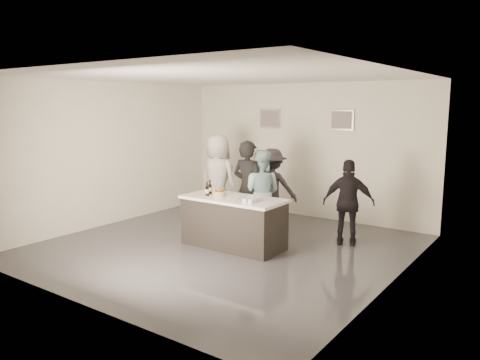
{
  "coord_description": "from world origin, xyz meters",
  "views": [
    {
      "loc": [
        4.93,
        -6.43,
        2.53
      ],
      "look_at": [
        0.0,
        0.5,
        1.15
      ],
      "focal_mm": 35.0,
      "sensor_mm": 36.0,
      "label": 1
    }
  ],
  "objects_px": {
    "cake": "(219,194)",
    "beer_bottle_b": "(207,189)",
    "beer_bottle_a": "(210,187)",
    "person_main_blue": "(260,192)",
    "person_guest_back": "(272,187)",
    "person_main_black": "(248,188)",
    "bar_counter": "(234,222)",
    "person_guest_left": "(218,179)",
    "person_guest_right": "(349,203)"
  },
  "relations": [
    {
      "from": "cake",
      "to": "person_main_black",
      "type": "relative_size",
      "value": 0.12
    },
    {
      "from": "beer_bottle_b",
      "to": "person_guest_back",
      "type": "distance_m",
      "value": 1.9
    },
    {
      "from": "cake",
      "to": "person_main_blue",
      "type": "bearing_deg",
      "value": 76.11
    },
    {
      "from": "person_main_black",
      "to": "person_main_blue",
      "type": "height_order",
      "value": "person_main_black"
    },
    {
      "from": "beer_bottle_b",
      "to": "person_guest_back",
      "type": "xyz_separation_m",
      "value": [
        0.22,
        1.87,
        -0.22
      ]
    },
    {
      "from": "cake",
      "to": "beer_bottle_a",
      "type": "bearing_deg",
      "value": 165.4
    },
    {
      "from": "beer_bottle_b",
      "to": "person_main_blue",
      "type": "xyz_separation_m",
      "value": [
        0.43,
        1.1,
        -0.19
      ]
    },
    {
      "from": "cake",
      "to": "bar_counter",
      "type": "bearing_deg",
      "value": 6.59
    },
    {
      "from": "person_guest_left",
      "to": "person_main_black",
      "type": "bearing_deg",
      "value": 160.77
    },
    {
      "from": "beer_bottle_a",
      "to": "beer_bottle_b",
      "type": "relative_size",
      "value": 1.0
    },
    {
      "from": "cake",
      "to": "beer_bottle_b",
      "type": "distance_m",
      "value": 0.24
    },
    {
      "from": "beer_bottle_a",
      "to": "person_guest_left",
      "type": "relative_size",
      "value": 0.14
    },
    {
      "from": "bar_counter",
      "to": "person_guest_back",
      "type": "distance_m",
      "value": 1.78
    },
    {
      "from": "person_main_blue",
      "to": "beer_bottle_a",
      "type": "bearing_deg",
      "value": 41.79
    },
    {
      "from": "beer_bottle_a",
      "to": "person_guest_back",
      "type": "bearing_deg",
      "value": 79.61
    },
    {
      "from": "person_main_black",
      "to": "beer_bottle_a",
      "type": "bearing_deg",
      "value": 67.47
    },
    {
      "from": "beer_bottle_a",
      "to": "person_main_black",
      "type": "xyz_separation_m",
      "value": [
        0.33,
        0.75,
        -0.1
      ]
    },
    {
      "from": "beer_bottle_a",
      "to": "person_guest_right",
      "type": "xyz_separation_m",
      "value": [
        2.18,
        1.26,
        -0.25
      ]
    },
    {
      "from": "cake",
      "to": "person_guest_back",
      "type": "bearing_deg",
      "value": 88.88
    },
    {
      "from": "person_main_black",
      "to": "bar_counter",
      "type": "bearing_deg",
      "value": 107.64
    },
    {
      "from": "person_main_blue",
      "to": "person_guest_back",
      "type": "xyz_separation_m",
      "value": [
        -0.21,
        0.77,
        -0.03
      ]
    },
    {
      "from": "person_main_blue",
      "to": "person_main_black",
      "type": "bearing_deg",
      "value": 22.32
    },
    {
      "from": "person_main_black",
      "to": "person_guest_left",
      "type": "relative_size",
      "value": 0.97
    },
    {
      "from": "beer_bottle_b",
      "to": "person_guest_left",
      "type": "relative_size",
      "value": 0.14
    },
    {
      "from": "person_main_blue",
      "to": "person_guest_back",
      "type": "height_order",
      "value": "person_main_blue"
    },
    {
      "from": "person_main_blue",
      "to": "person_guest_right",
      "type": "relative_size",
      "value": 1.07
    },
    {
      "from": "person_guest_left",
      "to": "person_guest_right",
      "type": "bearing_deg",
      "value": -175.37
    },
    {
      "from": "beer_bottle_a",
      "to": "beer_bottle_b",
      "type": "bearing_deg",
      "value": -65.25
    },
    {
      "from": "beer_bottle_b",
      "to": "person_main_black",
      "type": "distance_m",
      "value": 0.98
    },
    {
      "from": "bar_counter",
      "to": "person_guest_left",
      "type": "xyz_separation_m",
      "value": [
        -1.34,
        1.27,
        0.5
      ]
    },
    {
      "from": "beer_bottle_b",
      "to": "person_main_black",
      "type": "bearing_deg",
      "value": 75.25
    },
    {
      "from": "bar_counter",
      "to": "beer_bottle_b",
      "type": "relative_size",
      "value": 7.15
    },
    {
      "from": "beer_bottle_b",
      "to": "person_guest_right",
      "type": "height_order",
      "value": "person_guest_right"
    },
    {
      "from": "bar_counter",
      "to": "beer_bottle_b",
      "type": "distance_m",
      "value": 0.77
    },
    {
      "from": "person_guest_right",
      "to": "person_guest_back",
      "type": "bearing_deg",
      "value": -33.18
    },
    {
      "from": "bar_counter",
      "to": "person_main_black",
      "type": "xyz_separation_m",
      "value": [
        -0.23,
        0.79,
        0.48
      ]
    },
    {
      "from": "cake",
      "to": "beer_bottle_b",
      "type": "bearing_deg",
      "value": -148.33
    },
    {
      "from": "beer_bottle_b",
      "to": "person_guest_back",
      "type": "bearing_deg",
      "value": 83.22
    },
    {
      "from": "cake",
      "to": "person_main_blue",
      "type": "height_order",
      "value": "person_main_blue"
    },
    {
      "from": "beer_bottle_a",
      "to": "person_main_blue",
      "type": "distance_m",
      "value": 1.07
    },
    {
      "from": "person_guest_back",
      "to": "beer_bottle_a",
      "type": "bearing_deg",
      "value": 60.31
    },
    {
      "from": "cake",
      "to": "beer_bottle_a",
      "type": "height_order",
      "value": "beer_bottle_a"
    },
    {
      "from": "bar_counter",
      "to": "person_guest_left",
      "type": "relative_size",
      "value": 0.98
    },
    {
      "from": "person_main_blue",
      "to": "person_guest_left",
      "type": "bearing_deg",
      "value": -32.36
    },
    {
      "from": "person_guest_left",
      "to": "bar_counter",
      "type": "bearing_deg",
      "value": 140.58
    },
    {
      "from": "beer_bottle_a",
      "to": "person_guest_back",
      "type": "distance_m",
      "value": 1.73
    },
    {
      "from": "person_main_blue",
      "to": "person_guest_left",
      "type": "height_order",
      "value": "person_guest_left"
    },
    {
      "from": "bar_counter",
      "to": "person_main_blue",
      "type": "xyz_separation_m",
      "value": [
        -0.05,
        0.95,
        0.39
      ]
    },
    {
      "from": "person_main_black",
      "to": "person_guest_back",
      "type": "distance_m",
      "value": 0.94
    },
    {
      "from": "person_main_blue",
      "to": "cake",
      "type": "bearing_deg",
      "value": 57.45
    }
  ]
}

